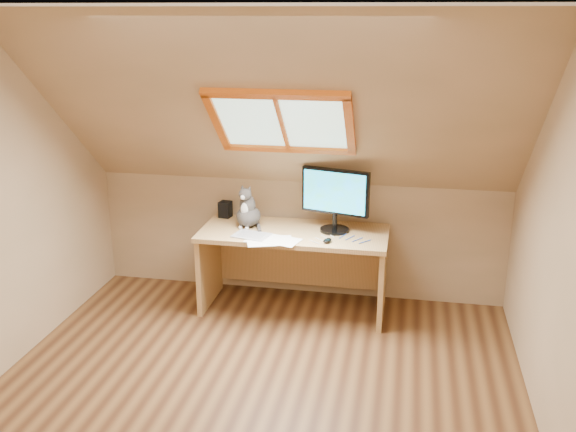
# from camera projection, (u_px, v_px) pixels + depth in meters

# --- Properties ---
(ground) EXTENTS (3.50, 3.50, 0.00)m
(ground) POSITION_uv_depth(u_px,v_px,m) (251.00, 403.00, 4.07)
(ground) COLOR brown
(ground) RESTS_ON ground
(room_shell) EXTENTS (3.52, 3.52, 2.41)m
(room_shell) POSITION_uv_depth(u_px,v_px,m) (242.00, 190.00, 3.55)
(room_shell) COLOR tan
(room_shell) RESTS_ON ground
(desk) EXTENTS (1.51, 0.66, 0.69)m
(desk) POSITION_uv_depth(u_px,v_px,m) (295.00, 253.00, 5.28)
(desk) COLOR tan
(desk) RESTS_ON ground
(monitor) EXTENTS (0.55, 0.23, 0.51)m
(monitor) POSITION_uv_depth(u_px,v_px,m) (335.00, 196.00, 5.05)
(monitor) COLOR black
(monitor) RESTS_ON desk
(cat) EXTENTS (0.24, 0.27, 0.36)m
(cat) POSITION_uv_depth(u_px,v_px,m) (248.00, 211.00, 5.22)
(cat) COLOR #494440
(cat) RESTS_ON desk
(desk_speaker) EXTENTS (0.11, 0.11, 0.14)m
(desk_speaker) POSITION_uv_depth(u_px,v_px,m) (225.00, 209.00, 5.48)
(desk_speaker) COLOR black
(desk_speaker) RESTS_ON desk
(graphics_tablet) EXTENTS (0.31, 0.25, 0.01)m
(graphics_tablet) POSITION_uv_depth(u_px,v_px,m) (251.00, 235.00, 5.03)
(graphics_tablet) COLOR #B2B2B7
(graphics_tablet) RESTS_ON desk
(mouse) EXTENTS (0.08, 0.11, 0.03)m
(mouse) POSITION_uv_depth(u_px,v_px,m) (327.00, 240.00, 4.89)
(mouse) COLOR black
(mouse) RESTS_ON desk
(papers) EXTENTS (0.35, 0.30, 0.01)m
(papers) POSITION_uv_depth(u_px,v_px,m) (268.00, 240.00, 4.93)
(papers) COLOR white
(papers) RESTS_ON desk
(cables) EXTENTS (0.51, 0.26, 0.01)m
(cables) POSITION_uv_depth(u_px,v_px,m) (341.00, 239.00, 4.96)
(cables) COLOR silver
(cables) RESTS_ON desk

